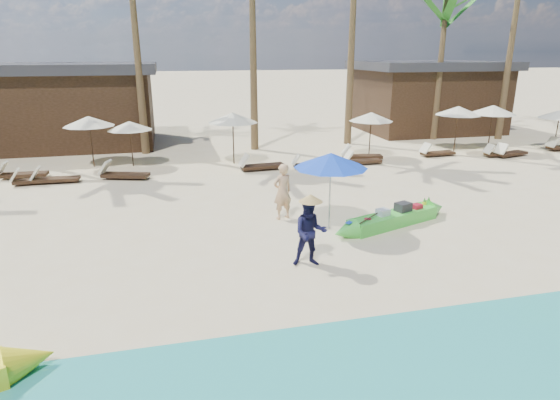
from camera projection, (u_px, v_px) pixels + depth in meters
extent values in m
plane|color=beige|center=(274.00, 269.00, 11.00)|extent=(240.00, 240.00, 0.00)
cube|color=green|center=(393.00, 219.00, 13.70)|extent=(3.11, 1.62, 0.37)
cube|color=white|center=(393.00, 219.00, 13.69)|extent=(2.65, 1.31, 0.17)
cube|color=#262628|center=(403.00, 208.00, 13.82)|extent=(0.52, 0.47, 0.34)
cube|color=silver|center=(383.00, 214.00, 13.47)|extent=(0.42, 0.39, 0.27)
cube|color=#AB1629|center=(417.00, 208.00, 14.07)|extent=(0.35, 0.33, 0.21)
cylinder|color=#AB1629|center=(368.00, 220.00, 13.19)|extent=(0.21, 0.21, 0.09)
cylinder|color=#262628|center=(364.00, 223.00, 12.99)|extent=(0.19, 0.19, 0.08)
sphere|color=tan|center=(355.00, 223.00, 12.86)|extent=(0.17, 0.17, 0.17)
cylinder|color=yellow|center=(424.00, 204.00, 14.43)|extent=(0.14, 0.14, 0.17)
cylinder|color=yellow|center=(428.00, 203.00, 14.53)|extent=(0.14, 0.14, 0.17)
imported|color=tan|center=(282.00, 192.00, 14.05)|extent=(0.72, 0.58, 1.71)
imported|color=#131335|center=(310.00, 233.00, 10.96)|extent=(0.90, 0.76, 1.65)
cylinder|color=#99999E|center=(330.00, 193.00, 13.18)|extent=(0.05, 0.05, 2.16)
cone|color=blue|center=(331.00, 160.00, 12.89)|extent=(2.06, 2.06, 0.42)
cube|color=#3A2417|center=(24.00, 174.00, 18.80)|extent=(1.77, 0.65, 0.12)
cube|color=beige|center=(2.00, 168.00, 18.57)|extent=(0.42, 0.58, 0.51)
cylinder|color=#3A2417|center=(91.00, 142.00, 20.43)|extent=(0.05, 0.05, 2.16)
cone|color=beige|center=(89.00, 121.00, 20.15)|extent=(2.16, 2.16, 0.43)
cube|color=#3A2417|center=(36.00, 181.00, 17.98)|extent=(1.64, 0.66, 0.11)
cube|color=beige|center=(14.00, 175.00, 17.67)|extent=(0.40, 0.55, 0.47)
cube|color=#3A2417|center=(57.00, 179.00, 18.13)|extent=(1.66, 0.56, 0.12)
cube|color=beige|center=(35.00, 173.00, 17.89)|extent=(0.38, 0.54, 0.48)
cylinder|color=#3A2417|center=(131.00, 145.00, 20.58)|extent=(0.05, 0.05, 1.93)
cone|color=beige|center=(129.00, 126.00, 20.33)|extent=(1.93, 1.93, 0.39)
cube|color=#3A2417|center=(126.00, 175.00, 18.68)|extent=(1.93, 1.11, 0.13)
cube|color=beige|center=(105.00, 167.00, 18.64)|extent=(0.57, 0.69, 0.54)
cylinder|color=#3A2417|center=(233.00, 139.00, 20.98)|extent=(0.06, 0.06, 2.24)
cone|color=beige|center=(233.00, 118.00, 20.69)|extent=(2.24, 2.24, 0.45)
cube|color=#3A2417|center=(263.00, 166.00, 20.12)|extent=(1.90, 0.75, 0.13)
cube|color=beige|center=(244.00, 160.00, 19.78)|extent=(0.46, 0.63, 0.54)
cube|color=#3A2417|center=(311.00, 165.00, 20.42)|extent=(1.60, 0.68, 0.11)
cube|color=beige|center=(296.00, 159.00, 20.26)|extent=(0.40, 0.54, 0.45)
cylinder|color=#3A2417|center=(370.00, 136.00, 22.34)|extent=(0.05, 0.05, 2.08)
cone|color=beige|center=(371.00, 117.00, 22.07)|extent=(2.08, 2.08, 0.42)
cube|color=#3A2417|center=(363.00, 161.00, 21.14)|extent=(1.65, 0.57, 0.12)
cube|color=beige|center=(348.00, 156.00, 20.90)|extent=(0.38, 0.54, 0.48)
cube|color=#3A2417|center=(363.00, 156.00, 22.01)|extent=(1.90, 0.94, 0.13)
cube|color=beige|center=(346.00, 150.00, 21.89)|extent=(0.52, 0.66, 0.53)
cylinder|color=#3A2417|center=(456.00, 130.00, 23.60)|extent=(0.06, 0.06, 2.22)
cone|color=beige|center=(458.00, 111.00, 23.32)|extent=(2.22, 2.22, 0.44)
cube|color=#3A2417|center=(438.00, 153.00, 22.80)|extent=(1.71, 0.66, 0.12)
cube|color=beige|center=(425.00, 148.00, 22.49)|extent=(0.41, 0.57, 0.49)
cylinder|color=#3A2417|center=(490.00, 129.00, 23.60)|extent=(0.06, 0.06, 2.27)
cone|color=beige|center=(493.00, 110.00, 23.31)|extent=(2.27, 2.27, 0.45)
cube|color=#3A2417|center=(501.00, 154.00, 22.66)|extent=(1.59, 0.58, 0.11)
cube|color=beige|center=(489.00, 149.00, 22.46)|extent=(0.37, 0.52, 0.46)
cube|color=#3A2417|center=(511.00, 153.00, 22.70)|extent=(1.82, 0.95, 0.12)
cube|color=beige|center=(501.00, 149.00, 22.27)|extent=(0.51, 0.64, 0.51)
cylinder|color=#3A2417|center=(557.00, 131.00, 23.80)|extent=(0.05, 0.05, 2.01)
cone|color=beige|center=(560.00, 114.00, 23.54)|extent=(2.01, 2.01, 0.40)
cube|color=beige|center=(552.00, 142.00, 23.86)|extent=(0.41, 0.59, 0.52)
cone|color=brown|center=(137.00, 48.00, 21.95)|extent=(0.40, 0.40, 10.08)
cone|color=brown|center=(253.00, 35.00, 22.75)|extent=(0.40, 0.40, 11.26)
cone|color=brown|center=(353.00, 17.00, 23.99)|extent=(0.40, 0.40, 13.16)
cone|color=brown|center=(440.00, 67.00, 26.09)|extent=(0.40, 0.40, 8.07)
cone|color=brown|center=(511.00, 43.00, 25.76)|extent=(0.40, 0.40, 10.64)
cube|color=#3A2417|center=(55.00, 110.00, 24.85)|extent=(10.00, 6.00, 3.80)
cube|color=#2D2D33|center=(48.00, 68.00, 24.20)|extent=(10.80, 6.60, 0.50)
cube|color=#3A2417|center=(427.00, 100.00, 29.76)|extent=(8.00, 6.00, 3.80)
cube|color=#2D2D33|center=(430.00, 65.00, 29.11)|extent=(8.80, 6.60, 0.50)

